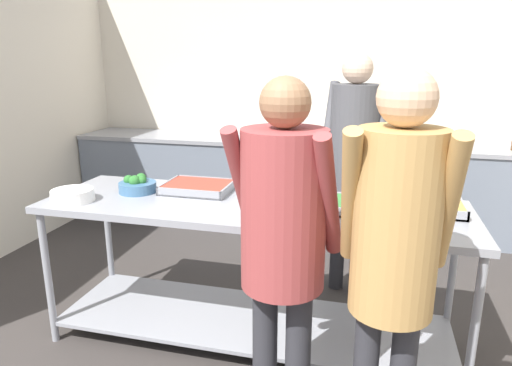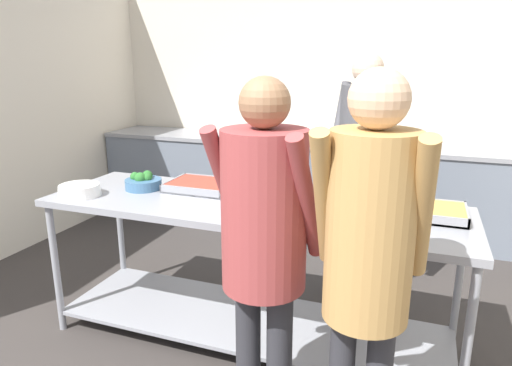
% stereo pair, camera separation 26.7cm
% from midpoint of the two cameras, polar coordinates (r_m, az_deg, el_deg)
% --- Properties ---
extents(wall_rear, '(4.90, 0.06, 2.65)m').
position_cam_midpoint_polar(wall_rear, '(5.03, 10.27, 10.56)').
color(wall_rear, beige).
rests_on(wall_rear, ground_plane).
extents(back_counter, '(4.74, 0.65, 0.91)m').
position_cam_midpoint_polar(back_counter, '(4.81, 9.00, -0.10)').
color(back_counter, slate).
rests_on(back_counter, ground_plane).
extents(serving_counter, '(2.48, 0.77, 0.89)m').
position_cam_midpoint_polar(serving_counter, '(2.77, 2.07, -8.33)').
color(serving_counter, gray).
rests_on(serving_counter, ground_plane).
extents(plate_stack, '(0.26, 0.26, 0.07)m').
position_cam_midpoint_polar(plate_stack, '(2.97, -18.83, -0.91)').
color(plate_stack, white).
rests_on(plate_stack, serving_counter).
extents(broccoli_bowl, '(0.23, 0.23, 0.11)m').
position_cam_midpoint_polar(broccoli_bowl, '(3.02, -11.49, 0.05)').
color(broccoli_bowl, '#3D668C').
rests_on(broccoli_bowl, serving_counter).
extents(serving_tray_vegetables, '(0.42, 0.33, 0.05)m').
position_cam_midpoint_polar(serving_tray_vegetables, '(2.95, -4.26, -0.39)').
color(serving_tray_vegetables, gray).
rests_on(serving_tray_vegetables, serving_counter).
extents(sauce_pan, '(0.38, 0.24, 0.07)m').
position_cam_midpoint_polar(sauce_pan, '(2.86, 4.25, -0.60)').
color(sauce_pan, gray).
rests_on(sauce_pan, serving_counter).
extents(serving_tray_greens, '(0.43, 0.30, 0.05)m').
position_cam_midpoint_polar(serving_tray_greens, '(2.59, 12.30, -2.96)').
color(serving_tray_greens, gray).
rests_on(serving_tray_greens, serving_counter).
extents(serving_tray_roast, '(0.45, 0.32, 0.05)m').
position_cam_midpoint_polar(serving_tray_roast, '(2.67, 22.79, -3.25)').
color(serving_tray_roast, gray).
rests_on(serving_tray_roast, serving_counter).
extents(guest_serving_left, '(0.41, 0.32, 1.69)m').
position_cam_midpoint_polar(guest_serving_left, '(1.75, 18.24, -7.56)').
color(guest_serving_left, '#2D2D33').
rests_on(guest_serving_left, ground_plane).
extents(guest_serving_right, '(0.50, 0.39, 1.65)m').
position_cam_midpoint_polar(guest_serving_right, '(1.95, 4.95, -5.74)').
color(guest_serving_right, '#2D2D33').
rests_on(guest_serving_right, ground_plane).
extents(cook_behind_counter, '(0.47, 0.39, 1.76)m').
position_cam_midpoint_polar(cook_behind_counter, '(3.29, 15.49, 3.85)').
color(cook_behind_counter, '#2D2D33').
rests_on(cook_behind_counter, ground_plane).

